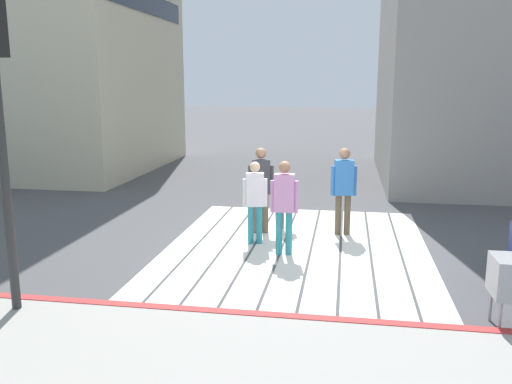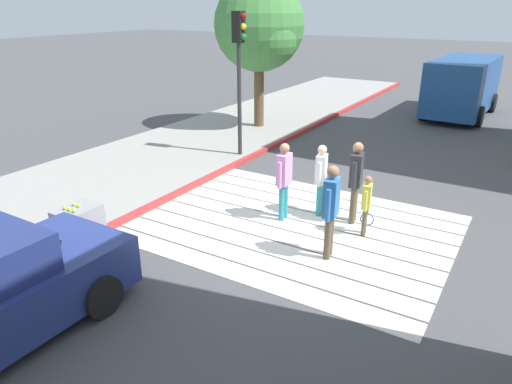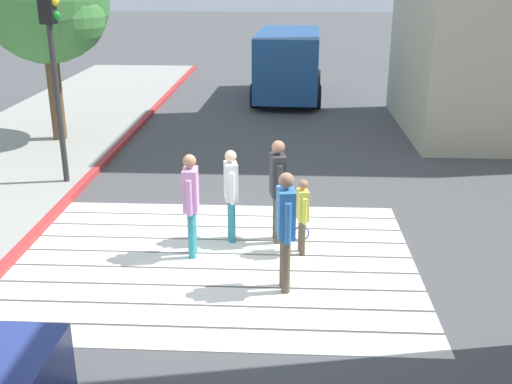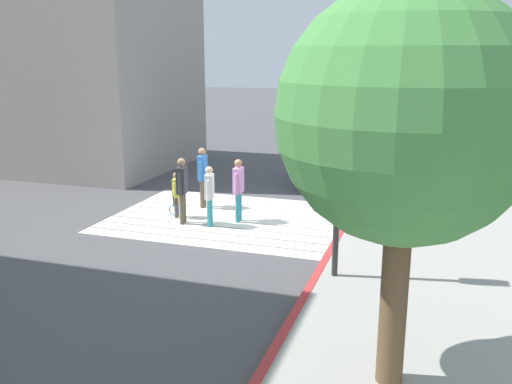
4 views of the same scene
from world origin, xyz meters
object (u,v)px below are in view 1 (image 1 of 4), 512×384
pedestrian_child_with_racket (285,196)px  pedestrian_adult_lead (344,185)px  pedestrian_teen_behind (284,201)px  pedestrian_adult_side (255,197)px  pedestrian_adult_trailing (261,184)px

pedestrian_child_with_racket → pedestrian_adult_lead: bearing=-102.3°
pedestrian_teen_behind → pedestrian_adult_lead: bearing=-34.7°
pedestrian_teen_behind → pedestrian_adult_side: bearing=47.4°
pedestrian_adult_trailing → pedestrian_adult_side: pedestrian_adult_trailing is taller
pedestrian_adult_side → pedestrian_child_with_racket: bearing=-20.2°
pedestrian_adult_trailing → pedestrian_teen_behind: 1.51m
pedestrian_child_with_racket → pedestrian_teen_behind: bearing=-173.8°
pedestrian_adult_trailing → pedestrian_adult_side: size_ratio=1.11×
pedestrian_adult_lead → pedestrian_child_with_racket: size_ratio=1.40×
pedestrian_child_with_racket → pedestrian_adult_trailing: bearing=132.4°
pedestrian_adult_lead → pedestrian_teen_behind: bearing=145.3°
pedestrian_adult_lead → pedestrian_adult_trailing: 1.69m
pedestrian_adult_lead → pedestrian_child_with_racket: bearing=77.7°
pedestrian_adult_lead → pedestrian_adult_trailing: bearing=94.8°
pedestrian_teen_behind → pedestrian_child_with_racket: (1.77, 0.19, -0.28)m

